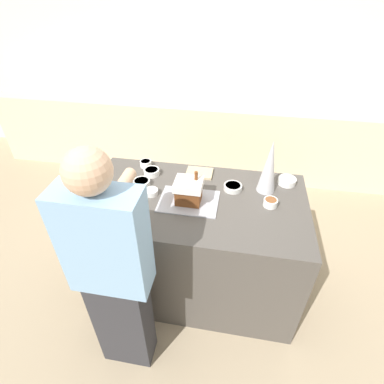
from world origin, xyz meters
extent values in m
plane|color=tan|center=(0.00, 0.00, 0.00)|extent=(12.00, 12.00, 0.00)
cube|color=white|center=(0.00, 2.28, 1.30)|extent=(8.00, 0.05, 2.60)
cube|color=beige|center=(0.00, 1.96, 0.47)|extent=(6.00, 0.60, 0.93)
cube|color=#514C47|center=(0.00, 0.00, 0.46)|extent=(1.63, 0.92, 0.92)
cube|color=#B2B2BC|center=(-0.03, -0.04, 0.93)|extent=(0.42, 0.31, 0.01)
cube|color=brown|center=(-0.03, -0.04, 0.99)|extent=(0.17, 0.16, 0.11)
cube|color=white|center=(-0.03, -0.04, 1.08)|extent=(0.19, 0.17, 0.06)
cylinder|color=brown|center=(0.01, -0.01, 1.14)|extent=(0.02, 0.02, 0.06)
cone|color=silver|center=(0.51, 0.20, 1.13)|extent=(0.14, 0.14, 0.42)
cylinder|color=silver|center=(0.27, 0.17, 0.94)|extent=(0.14, 0.14, 0.04)
cylinder|color=red|center=(0.27, 0.17, 0.96)|extent=(0.11, 0.11, 0.01)
cylinder|color=white|center=(-0.48, 0.37, 0.95)|extent=(0.10, 0.10, 0.05)
cylinder|color=#4770DB|center=(-0.48, 0.37, 0.97)|extent=(0.08, 0.08, 0.01)
cylinder|color=white|center=(-0.43, 0.10, 0.95)|extent=(0.13, 0.13, 0.04)
cylinder|color=green|center=(-0.43, 0.10, 0.96)|extent=(0.11, 0.11, 0.01)
cylinder|color=white|center=(0.67, 0.32, 0.95)|extent=(0.14, 0.14, 0.05)
cylinder|color=red|center=(0.67, 0.32, 0.97)|extent=(0.11, 0.11, 0.01)
cylinder|color=white|center=(-0.39, 0.26, 0.95)|extent=(0.13, 0.13, 0.05)
cylinder|color=green|center=(-0.39, 0.26, 0.97)|extent=(0.10, 0.10, 0.01)
cylinder|color=white|center=(0.54, 0.02, 0.95)|extent=(0.10, 0.10, 0.05)
cylinder|color=brown|center=(0.54, 0.02, 0.97)|extent=(0.08, 0.08, 0.01)
cylinder|color=white|center=(-0.32, 0.00, 0.94)|extent=(0.10, 0.10, 0.04)
cylinder|color=#4770DB|center=(-0.32, 0.00, 0.96)|extent=(0.08, 0.08, 0.01)
cube|color=#CCB78C|center=(-0.02, 0.33, 0.93)|extent=(0.21, 0.16, 0.02)
cube|color=#333338|center=(-0.35, -0.71, 0.41)|extent=(0.34, 0.19, 0.82)
cube|color=#8CB7E0|center=(-0.35, -0.71, 1.14)|extent=(0.44, 0.20, 0.65)
sphere|color=#DBAD89|center=(-0.35, -0.71, 1.57)|extent=(0.22, 0.22, 0.22)
cylinder|color=#DBAD89|center=(-0.35, -0.49, 1.28)|extent=(0.07, 0.44, 0.07)
camera|label=1|loc=(0.28, -1.69, 2.26)|focal=28.00mm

